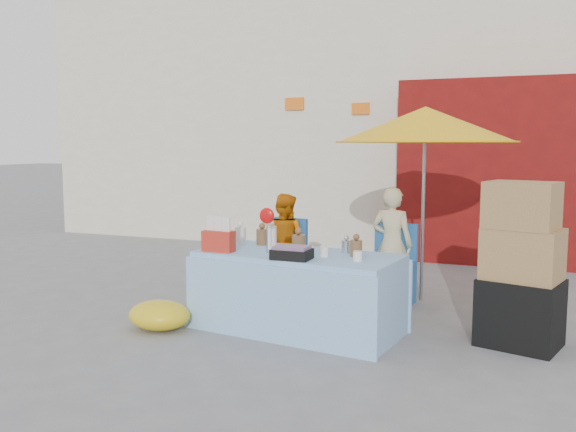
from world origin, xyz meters
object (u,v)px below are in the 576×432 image
at_px(umbrella, 425,125).
at_px(vendor_beige, 392,244).
at_px(market_table, 297,291).
at_px(vendor_orange, 284,243).
at_px(chair_left, 280,272).
at_px(chair_right, 389,280).
at_px(box_stack, 521,271).

bearing_deg(umbrella, vendor_beige, -153.43).
height_order(market_table, umbrella, umbrella).
distance_m(vendor_orange, vendor_beige, 1.25).
height_order(market_table, chair_left, market_table).
relative_size(chair_right, vendor_beige, 0.68).
distance_m(chair_right, umbrella, 1.69).
relative_size(chair_left, chair_right, 1.00).
relative_size(vendor_beige, box_stack, 0.90).
bearing_deg(market_table, vendor_beige, 74.83).
distance_m(vendor_orange, box_stack, 2.78).
bearing_deg(umbrella, vendor_orange, -174.47).
bearing_deg(vendor_beige, chair_left, 14.23).
bearing_deg(market_table, umbrella, 67.69).
bearing_deg(vendor_beige, umbrella, -145.35).
bearing_deg(market_table, chair_right, 72.52).
height_order(chair_left, chair_right, same).
height_order(vendor_beige, box_stack, box_stack).
distance_m(chair_left, vendor_orange, 0.34).
height_order(vendor_orange, box_stack, box_stack).
relative_size(market_table, chair_left, 2.31).
relative_size(chair_left, box_stack, 0.61).
bearing_deg(vendor_beige, chair_right, 99.03).
xyz_separation_m(umbrella, box_stack, (1.01, -1.23, -1.25)).
relative_size(vendor_beige, umbrella, 0.60).
xyz_separation_m(market_table, chair_right, (0.58, 1.23, -0.11)).
distance_m(chair_left, vendor_beige, 1.31).
height_order(chair_left, vendor_orange, vendor_orange).
xyz_separation_m(chair_left, chair_right, (1.25, 0.00, 0.00)).
relative_size(chair_right, box_stack, 0.61).
relative_size(vendor_orange, umbrella, 0.54).
distance_m(chair_left, umbrella, 2.27).
xyz_separation_m(vendor_beige, umbrella, (0.30, 0.15, 1.27)).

